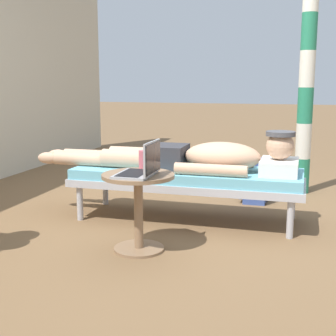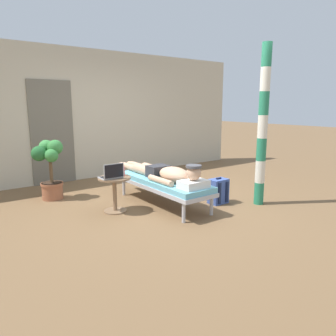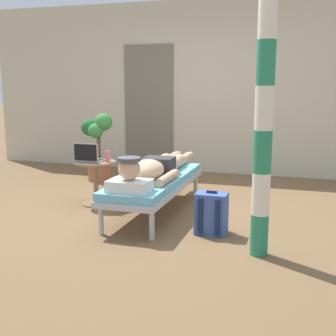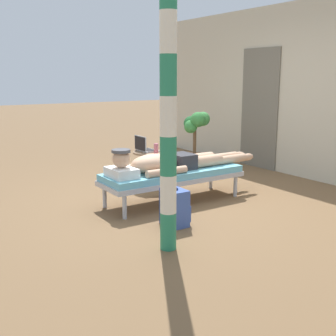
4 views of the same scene
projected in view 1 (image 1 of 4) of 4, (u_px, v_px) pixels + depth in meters
ground_plane at (177, 216)px, 3.98m from camera, size 40.00×40.00×0.00m
lounge_chair at (187, 178)px, 3.83m from camera, size 0.62×1.86×0.42m
person_reclining at (194, 157)px, 3.78m from camera, size 0.53×2.17×0.33m
side_table at (138, 199)px, 3.12m from camera, size 0.48×0.48×0.52m
laptop at (142, 167)px, 3.01m from camera, size 0.31×0.24×0.23m
drink_glass at (143, 160)px, 3.22m from camera, size 0.06×0.06×0.13m
backpack at (255, 181)px, 4.43m from camera, size 0.30×0.26×0.42m
porch_post at (307, 69)px, 4.60m from camera, size 0.15×0.15×2.47m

